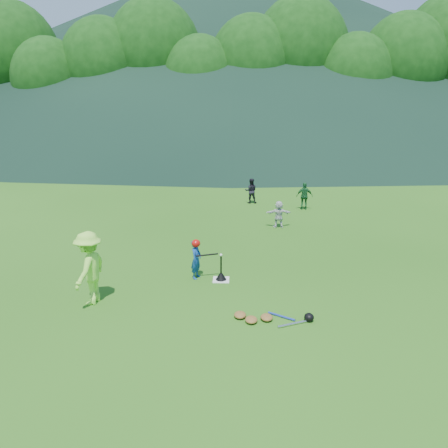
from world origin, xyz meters
The scene contains 14 objects.
ground centered at (0.00, 0.00, 0.00)m, with size 120.00×120.00×0.00m, color #265713.
home_plate centered at (0.00, 0.00, 0.01)m, with size 0.45×0.45×0.02m, color silver.
baseball centered at (0.00, 0.00, 0.74)m, with size 0.08×0.08×0.08m, color white.
batter_child centered at (-0.69, 0.14, 0.55)m, with size 0.40×0.26×1.10m, color navy.
adult_coach centered at (-3.11, -1.48, 0.90)m, with size 1.17×0.67×1.81m, color #A2F748.
fielder_b centered at (1.07, 9.39, 0.60)m, with size 0.58×0.45×1.19m, color black.
fielder_c centered at (3.45, 8.20, 0.62)m, with size 0.72×0.30×1.23m, color #1A5728.
fielder_d centered at (2.03, 5.27, 0.53)m, with size 0.98×0.31×1.05m, color silver.
batting_tee centered at (0.00, 0.00, 0.13)m, with size 0.30×0.30×0.68m.
batter_gear centered at (-0.67, 0.14, 0.99)m, with size 0.73×0.28×0.46m.
equipment_pile centered at (1.12, -2.24, 0.07)m, with size 1.80×0.72×0.19m.
outfield_fence centered at (0.00, 28.00, 0.70)m, with size 70.07×0.08×1.33m.
tree_line centered at (0.20, 33.83, 8.21)m, with size 70.04×11.40×14.82m.
distant_hills centered at (-7.63, 81.81, 14.98)m, with size 155.00×140.00×32.00m.
Camera 1 is at (0.44, -11.15, 4.80)m, focal length 35.00 mm.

